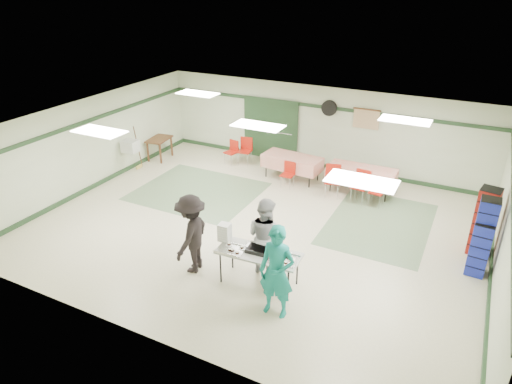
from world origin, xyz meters
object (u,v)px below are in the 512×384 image
at_px(chair_c, 378,188).
at_px(printer_table, 159,141).
at_px(chair_loose_b, 232,150).
at_px(crate_stack_blue_b, 483,237).
at_px(volunteer_grey, 265,236).
at_px(crate_stack_red, 484,222).
at_px(volunteer_teal, 277,272).
at_px(chair_loose_a, 246,148).
at_px(chair_a, 362,183).
at_px(crate_stack_blue_a, 480,249).
at_px(volunteer_dark, 192,234).
at_px(chair_d, 289,172).
at_px(broom, 138,147).
at_px(chair_b, 333,177).
at_px(dining_table_b, 292,162).
at_px(serving_table, 259,254).
at_px(dining_table_a, 361,175).
at_px(office_printer, 130,146).

height_order(chair_c, printer_table, chair_c).
bearing_deg(chair_loose_b, crate_stack_blue_b, -8.21).
distance_m(volunteer_grey, crate_stack_red, 5.01).
relative_size(volunteer_grey, chair_c, 2.13).
relative_size(volunteer_teal, chair_loose_a, 2.07).
distance_m(chair_a, crate_stack_blue_a, 3.93).
distance_m(volunteer_dark, chair_d, 4.95).
relative_size(crate_stack_blue_b, printer_table, 1.73).
relative_size(volunteer_dark, crate_stack_blue_b, 1.01).
xyz_separation_m(chair_loose_b, broom, (-2.56, -1.76, 0.26)).
distance_m(volunteer_dark, chair_b, 5.18).
distance_m(volunteer_teal, broom, 8.36).
relative_size(volunteer_dark, chair_d, 2.30).
distance_m(chair_loose_a, crate_stack_red, 7.83).
bearing_deg(broom, chair_a, 7.85).
relative_size(volunteer_dark, printer_table, 1.76).
bearing_deg(chair_d, crate_stack_blue_a, -22.85).
relative_size(chair_b, crate_stack_red, 0.57).
bearing_deg(crate_stack_blue_b, dining_table_b, 153.11).
xyz_separation_m(chair_a, crate_stack_red, (3.16, -1.43, 0.26)).
bearing_deg(dining_table_b, serving_table, -69.31).
bearing_deg(crate_stack_blue_b, printer_table, 167.33).
distance_m(dining_table_a, chair_a, 0.58).
bearing_deg(crate_stack_blue_a, chair_a, 143.69).
distance_m(chair_loose_a, crate_stack_blue_a, 8.16).
xyz_separation_m(crate_stack_blue_a, crate_stack_blue_b, (0.00, 0.09, 0.26)).
distance_m(serving_table, broom, 7.41).
bearing_deg(crate_stack_blue_a, crate_stack_blue_b, 90.00).
bearing_deg(chair_b, office_printer, 177.02).
bearing_deg(chair_c, dining_table_a, 144.40).
distance_m(dining_table_a, chair_b, 0.89).
distance_m(crate_stack_red, printer_table, 10.41).
bearing_deg(dining_table_b, volunteer_teal, -64.83).
height_order(crate_stack_blue_a, broom, broom).
xyz_separation_m(volunteer_dark, office_printer, (-4.76, 3.58, 0.03)).
height_order(serving_table, volunteer_teal, volunteer_teal).
xyz_separation_m(chair_loose_a, crate_stack_red, (7.43, -2.48, 0.27)).
bearing_deg(crate_stack_blue_b, chair_c, 140.30).
xyz_separation_m(serving_table, chair_loose_b, (-3.79, 5.59, -0.22)).
relative_size(dining_table_a, chair_c, 2.38).
bearing_deg(office_printer, broom, 96.05).
height_order(dining_table_a, chair_d, chair_d).
relative_size(chair_a, crate_stack_blue_a, 0.74).
bearing_deg(office_printer, volunteer_dark, -41.34).
bearing_deg(chair_loose_b, chair_b, 0.86).
xyz_separation_m(volunteer_teal, chair_c, (0.65, 5.42, -0.44)).
bearing_deg(chair_b, volunteer_dark, -122.43).
xyz_separation_m(volunteer_teal, dining_table_b, (-2.19, 5.99, -0.37)).
bearing_deg(office_printer, printer_table, 85.63).
bearing_deg(crate_stack_blue_a, chair_b, 149.90).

